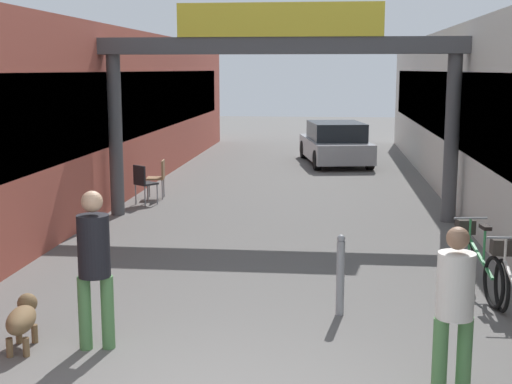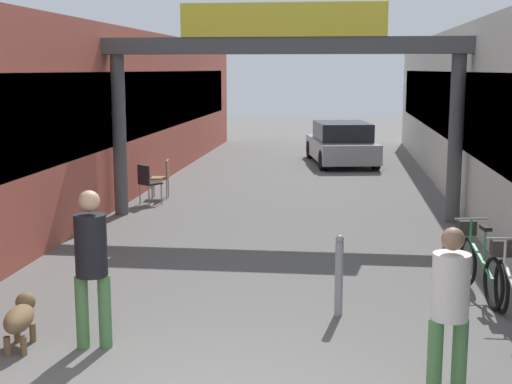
% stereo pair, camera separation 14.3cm
% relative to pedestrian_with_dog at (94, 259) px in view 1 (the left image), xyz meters
% --- Properties ---
extents(storefront_left, '(3.00, 26.00, 3.89)m').
position_rel_pedestrian_with_dog_xyz_m(storefront_left, '(-3.64, 9.36, 0.96)').
color(storefront_left, '#B25142').
rests_on(storefront_left, ground_plane).
extents(arcade_sign_gateway, '(7.40, 0.47, 4.22)m').
position_rel_pedestrian_with_dog_xyz_m(arcade_sign_gateway, '(1.45, 7.01, 2.00)').
color(arcade_sign_gateway, '#4C4C4F').
rests_on(arcade_sign_gateway, ground_plane).
extents(pedestrian_with_dog, '(0.41, 0.41, 1.73)m').
position_rel_pedestrian_with_dog_xyz_m(pedestrian_with_dog, '(0.00, 0.00, 0.00)').
color(pedestrian_with_dog, '#4C7F47').
rests_on(pedestrian_with_dog, ground_plane).
extents(pedestrian_companion, '(0.42, 0.42, 1.59)m').
position_rel_pedestrian_with_dog_xyz_m(pedestrian_companion, '(3.61, -0.72, -0.09)').
color(pedestrian_companion, '#4C7F47').
rests_on(pedestrian_companion, ground_plane).
extents(dog_on_leash, '(0.39, 0.75, 0.53)m').
position_rel_pedestrian_with_dog_xyz_m(dog_on_leash, '(-0.80, -0.06, -0.66)').
color(dog_on_leash, brown).
rests_on(dog_on_leash, ground_plane).
extents(bicycle_silver_second, '(0.46, 1.69, 0.98)m').
position_rel_pedestrian_with_dog_xyz_m(bicycle_silver_second, '(4.60, 1.27, -0.55)').
color(bicycle_silver_second, black).
rests_on(bicycle_silver_second, ground_plane).
extents(bicycle_green_third, '(0.46, 1.68, 0.98)m').
position_rel_pedestrian_with_dog_xyz_m(bicycle_green_third, '(4.44, 2.41, -0.55)').
color(bicycle_green_third, black).
rests_on(bicycle_green_third, ground_plane).
extents(bollard_post_metal, '(0.10, 0.10, 1.01)m').
position_rel_pedestrian_with_dog_xyz_m(bollard_post_metal, '(2.61, 1.35, -0.48)').
color(bollard_post_metal, gray).
rests_on(bollard_post_metal, ground_plane).
extents(cafe_chair_black_nearer, '(0.56, 0.56, 0.89)m').
position_rel_pedestrian_with_dog_xyz_m(cafe_chair_black_nearer, '(-1.64, 8.13, -0.45)').
color(cafe_chair_black_nearer, gray).
rests_on(cafe_chair_black_nearer, ground_plane).
extents(cafe_chair_wood_farther, '(0.45, 0.45, 0.89)m').
position_rel_pedestrian_with_dog_xyz_m(cafe_chair_wood_farther, '(-1.50, 8.99, -0.45)').
color(cafe_chair_wood_farther, gray).
rests_on(cafe_chair_wood_farther, ground_plane).
extents(parked_car_silver, '(2.42, 4.24, 1.33)m').
position_rel_pedestrian_with_dog_xyz_m(parked_car_silver, '(2.62, 15.59, -0.35)').
color(parked_car_silver, '#99999E').
rests_on(parked_car_silver, ground_plane).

